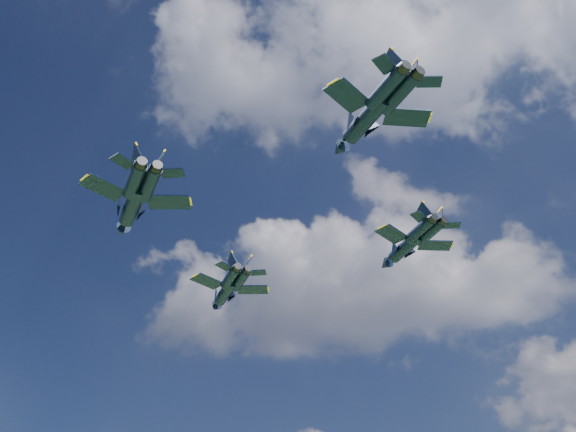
% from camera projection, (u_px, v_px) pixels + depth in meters
% --- Properties ---
extents(jet_lead, '(12.47, 14.83, 3.75)m').
position_uv_depth(jet_lead, '(225.00, 292.00, 109.72)').
color(jet_lead, black).
extents(jet_left, '(14.00, 16.37, 4.17)m').
position_uv_depth(jet_left, '(132.00, 207.00, 87.98)').
color(jet_left, black).
extents(jet_right, '(12.61, 14.09, 3.65)m').
position_uv_depth(jet_right, '(404.00, 248.00, 98.99)').
color(jet_right, black).
extents(jet_slot, '(14.40, 15.35, 4.05)m').
position_uv_depth(jet_slot, '(364.00, 121.00, 79.99)').
color(jet_slot, black).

